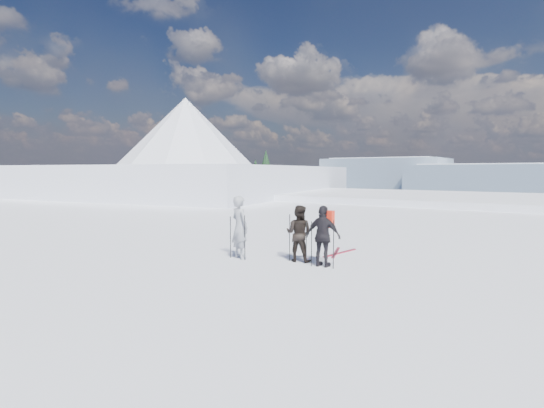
{
  "coord_description": "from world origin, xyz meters",
  "views": [
    {
      "loc": [
        4.9,
        -7.42,
        2.54
      ],
      "look_at": [
        -2.15,
        3.0,
        1.55
      ],
      "focal_mm": 28.0,
      "sensor_mm": 36.0,
      "label": 1
    }
  ],
  "objects_px": {
    "skier_dark": "(299,233)",
    "skier_pack": "(323,236)",
    "skis_loose": "(338,253)",
    "skier_grey": "(240,227)"
  },
  "relations": [
    {
      "from": "skier_pack",
      "to": "skis_loose",
      "type": "relative_size",
      "value": 0.96
    },
    {
      "from": "skier_grey",
      "to": "skier_pack",
      "type": "xyz_separation_m",
      "value": [
        2.49,
        0.4,
        -0.1
      ]
    },
    {
      "from": "skier_grey",
      "to": "skier_pack",
      "type": "relative_size",
      "value": 1.12
    },
    {
      "from": "skier_pack",
      "to": "skier_dark",
      "type": "bearing_deg",
      "value": -15.98
    },
    {
      "from": "skis_loose",
      "to": "skier_dark",
      "type": "bearing_deg",
      "value": -103.14
    },
    {
      "from": "skier_grey",
      "to": "skier_dark",
      "type": "distance_m",
      "value": 1.74
    },
    {
      "from": "skier_dark",
      "to": "skis_loose",
      "type": "xyz_separation_m",
      "value": [
        0.4,
        1.71,
        -0.78
      ]
    },
    {
      "from": "skier_pack",
      "to": "skis_loose",
      "type": "bearing_deg",
      "value": -79.39
    },
    {
      "from": "skier_dark",
      "to": "skier_pack",
      "type": "height_order",
      "value": "skier_pack"
    },
    {
      "from": "skier_dark",
      "to": "skis_loose",
      "type": "bearing_deg",
      "value": -112.68
    }
  ]
}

